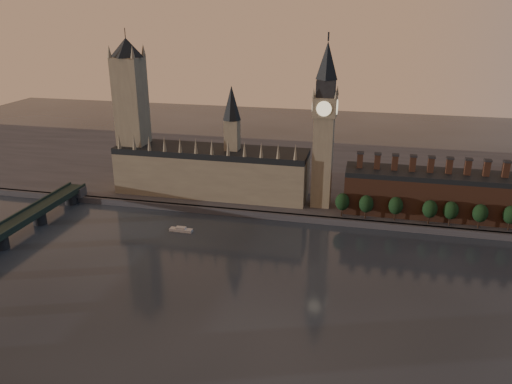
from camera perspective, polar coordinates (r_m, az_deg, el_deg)
ground at (r=231.57m, az=1.93°, el=-12.12°), size 900.00×900.00×0.00m
north_bank at (r=391.42m, az=6.92°, el=2.00°), size 900.00×182.00×4.00m
palace_of_westminster at (r=338.86m, az=-5.03°, el=2.64°), size 130.00×30.30×74.00m
victoria_tower at (r=350.47m, az=-14.02°, el=9.04°), size 24.00×24.00×108.00m
big_ben at (r=310.57m, az=7.80°, el=7.62°), size 15.00×15.00×107.00m
chimney_block at (r=323.29m, az=19.90°, el=-0.14°), size 110.00×25.00×37.00m
embankment_tree_0 at (r=307.07m, az=9.83°, el=-1.11°), size 8.60×8.60×14.88m
embankment_tree_1 at (r=306.62m, az=12.49°, el=-1.34°), size 8.60×8.60×14.88m
embankment_tree_2 at (r=308.21m, az=15.68°, el=-1.51°), size 8.60×8.60×14.88m
embankment_tree_3 at (r=309.18m, az=19.26°, el=-1.85°), size 8.60×8.60×14.88m
embankment_tree_4 at (r=311.37m, az=21.38°, el=-1.97°), size 8.60×8.60×14.88m
embankment_tree_5 at (r=313.64m, az=24.26°, el=-2.23°), size 8.60×8.60×14.88m
embankment_tree_6 at (r=318.71m, az=27.09°, el=-2.34°), size 8.60×8.60×14.88m
river_boat at (r=298.57m, az=-8.56°, el=-4.27°), size 13.73×4.19×2.73m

